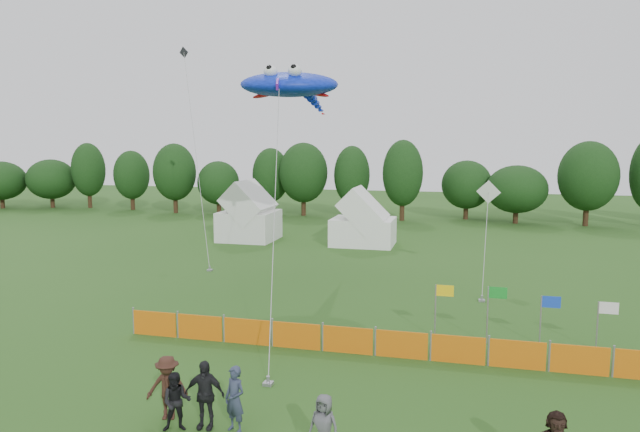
% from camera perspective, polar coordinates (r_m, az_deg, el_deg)
% --- Properties ---
extents(treeline, '(104.57, 8.78, 8.36)m').
position_cam_1_polar(treeline, '(58.69, 10.88, 3.65)').
color(treeline, '#382314').
rests_on(treeline, ground).
extents(tent_left, '(4.35, 4.35, 3.84)m').
position_cam_1_polar(tent_left, '(46.30, -7.11, -0.02)').
color(tent_left, white).
rests_on(tent_left, ground).
extents(tent_right, '(4.79, 3.83, 3.38)m').
position_cam_1_polar(tent_right, '(43.80, 4.35, -0.70)').
color(tent_right, white).
rests_on(tent_right, ground).
extents(barrier_fence, '(21.90, 0.06, 1.00)m').
position_cam_1_polar(barrier_fence, '(21.46, 8.14, -12.62)').
color(barrier_fence, '#CF610B').
rests_on(barrier_fence, ground).
extents(flag_row, '(6.73, 0.47, 2.28)m').
position_cam_1_polar(flag_row, '(23.61, 19.04, -8.76)').
color(flag_row, gray).
rests_on(flag_row, ground).
extents(spectator_a, '(0.79, 0.67, 1.83)m').
position_cam_1_polar(spectator_a, '(16.32, -8.52, -17.68)').
color(spectator_a, '#2C344A').
rests_on(spectator_a, ground).
extents(spectator_b, '(0.97, 0.87, 1.63)m').
position_cam_1_polar(spectator_b, '(16.71, -14.15, -17.57)').
color(spectator_b, black).
rests_on(spectator_b, ground).
extents(spectator_c, '(1.32, 0.95, 1.84)m').
position_cam_1_polar(spectator_c, '(17.36, -15.00, -16.24)').
color(spectator_c, '#361E15').
rests_on(spectator_c, ground).
extents(spectator_d, '(1.16, 0.55, 1.92)m').
position_cam_1_polar(spectator_d, '(16.64, -11.47, -17.07)').
color(spectator_d, black).
rests_on(spectator_d, ground).
extents(spectator_e, '(0.90, 0.69, 1.64)m').
position_cam_1_polar(spectator_e, '(15.02, 0.40, -20.31)').
color(spectator_e, '#505055').
rests_on(spectator_e, ground).
extents(stingray_kite, '(6.98, 21.77, 12.02)m').
position_cam_1_polar(stingray_kite, '(32.98, -2.83, 12.88)').
color(stingray_kite, '#102FEF').
rests_on(stingray_kite, ground).
extents(small_kite_white, '(1.31, 4.64, 5.75)m').
position_cam_1_polar(small_kite_white, '(32.11, 16.36, 0.05)').
color(small_kite_white, white).
rests_on(small_kite_white, ground).
extents(small_kite_dark, '(6.90, 10.01, 15.18)m').
position_cam_1_polar(small_kite_dark, '(41.50, -12.53, 8.02)').
color(small_kite_dark, black).
rests_on(small_kite_dark, ground).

